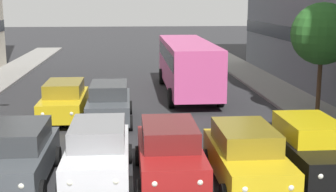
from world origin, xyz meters
name	(u,v)px	position (x,y,z in m)	size (l,w,h in m)	color
car_0	(310,147)	(-5.52, -5.35, 0.89)	(2.02, 4.44, 1.72)	black
car_1	(246,156)	(-3.34, -4.67, 0.89)	(2.02, 4.44, 1.72)	gold
car_2	(170,152)	(-1.17, -5.20, 0.89)	(2.02, 4.44, 1.72)	maroon
car_3	(98,151)	(0.95, -5.43, 0.89)	(2.02, 4.44, 1.72)	silver
car_4	(18,154)	(3.28, -5.33, 0.89)	(2.02, 4.44, 1.72)	#474C51
car_row2_0	(109,102)	(0.89, -12.30, 0.89)	(2.02, 4.44, 1.72)	#474C51
car_row2_1	(64,100)	(2.92, -12.92, 0.89)	(2.02, 4.44, 1.72)	gold
bus_behind_traffic	(187,61)	(-3.34, -18.56, 1.86)	(2.78, 10.50, 3.00)	#DB5193
street_tree_2	(322,34)	(-8.67, -12.46, 3.82)	(2.80, 2.80, 5.08)	#513823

